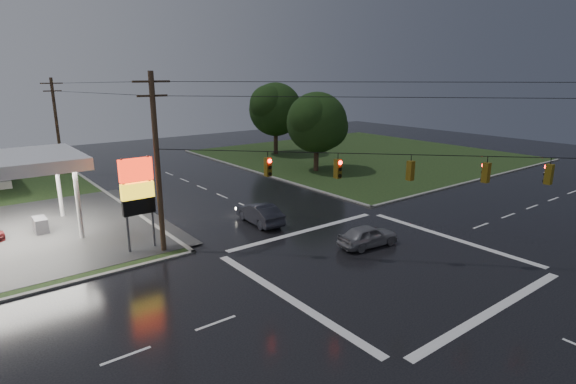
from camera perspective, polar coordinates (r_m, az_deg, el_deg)
ground at (r=27.45m, az=11.68°, el=-8.76°), size 120.00×120.00×0.00m
grass_ne at (r=62.88m, az=9.47°, el=4.64°), size 36.00×36.00×0.08m
pylon_sign at (r=28.95m, az=-18.59°, el=0.38°), size 2.00×0.35×6.00m
utility_pole_nw at (r=28.00m, az=-16.27°, el=3.68°), size 2.20×0.32×11.00m
utility_pole_n at (r=55.36m, az=-27.29°, el=7.56°), size 2.20×0.32×10.50m
traffic_signals at (r=25.61m, az=12.48°, el=4.67°), size 26.87×26.87×1.47m
tree_ne_near at (r=51.08m, az=3.79°, el=8.78°), size 7.99×6.80×8.98m
tree_ne_far at (r=62.25m, az=-1.47°, el=10.43°), size 8.46×7.20×9.80m
car_north at (r=33.51m, az=-3.63°, el=-2.71°), size 2.01×4.84×1.56m
car_crossing at (r=29.57m, az=10.11°, el=-5.48°), size 4.29×2.12×1.41m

